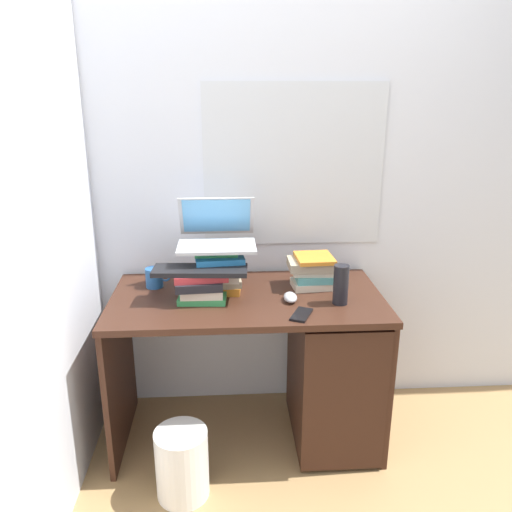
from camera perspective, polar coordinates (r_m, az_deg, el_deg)
ground_plane at (r=2.74m, az=-0.94°, el=-19.33°), size 6.00×6.00×0.00m
wall_back at (r=2.57m, az=-1.41°, el=9.93°), size 6.00×0.06×2.60m
wall_left at (r=2.31m, az=-21.00°, el=7.76°), size 0.05×6.00×2.60m
desk at (r=2.52m, az=6.38°, el=-11.82°), size 1.26×0.65×0.76m
book_stack_tall at (r=2.37m, az=-4.34°, el=-1.63°), size 0.26×0.20×0.22m
book_stack_keyboard_riser at (r=2.29m, az=-6.23°, el=-3.43°), size 0.25×0.18×0.14m
book_stack_side at (r=2.45m, az=6.47°, el=-1.65°), size 0.23×0.20×0.15m
laptop at (r=2.38m, az=-4.46°, el=2.56°), size 0.36×0.32×0.21m
keyboard at (r=2.26m, az=-6.33°, el=-1.63°), size 0.43×0.17×0.02m
computer_mouse at (r=2.30m, az=3.89°, el=-4.67°), size 0.06×0.10×0.04m
mug at (r=2.49m, az=-11.37°, el=-2.40°), size 0.12×0.08×0.10m
water_bottle at (r=2.27m, az=9.54°, el=-3.20°), size 0.07×0.07×0.18m
cell_phone at (r=2.16m, az=5.16°, el=-6.60°), size 0.12×0.15×0.01m
wastebasket at (r=2.35m, az=-8.34°, el=-22.14°), size 0.23×0.23×0.31m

